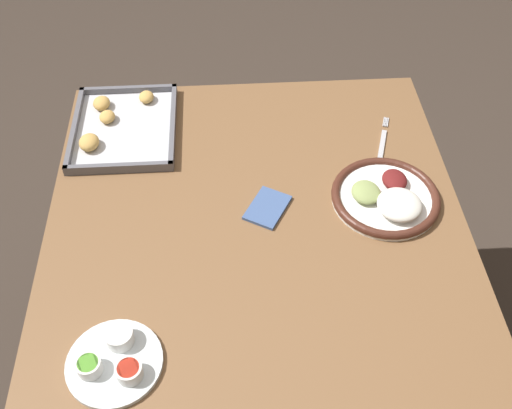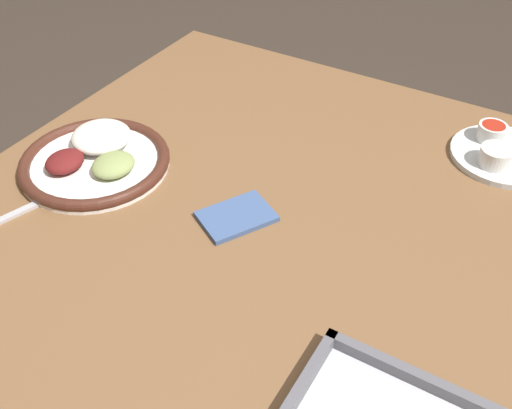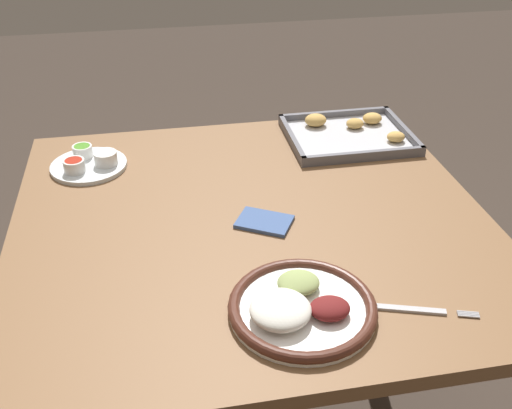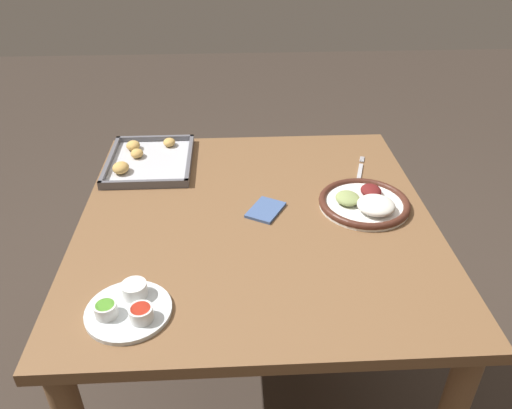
{
  "view_description": "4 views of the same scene",
  "coord_description": "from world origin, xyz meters",
  "px_view_note": "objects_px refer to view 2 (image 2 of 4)",
  "views": [
    {
      "loc": [
        -0.86,
        0.05,
        1.72
      ],
      "look_at": [
        0.01,
        0.0,
        0.75
      ],
      "focal_mm": 42.0,
      "sensor_mm": 36.0,
      "label": 1
    },
    {
      "loc": [
        0.58,
        0.34,
        1.31
      ],
      "look_at": [
        0.01,
        0.0,
        0.75
      ],
      "focal_mm": 42.0,
      "sensor_mm": 36.0,
      "label": 2
    },
    {
      "loc": [
        -0.18,
        -1.01,
        1.39
      ],
      "look_at": [
        0.01,
        0.0,
        0.75
      ],
      "focal_mm": 42.0,
      "sensor_mm": 36.0,
      "label": 3
    },
    {
      "loc": [
        -1.08,
        0.06,
        1.46
      ],
      "look_at": [
        0.01,
        0.0,
        0.75
      ],
      "focal_mm": 35.0,
      "sensor_mm": 36.0,
      "label": 4
    }
  ],
  "objects_px": {
    "dinner_plate": "(96,159)",
    "saucer_plate": "(504,151)",
    "fork": "(6,218)",
    "napkin": "(237,216)"
  },
  "relations": [
    {
      "from": "fork",
      "to": "napkin",
      "type": "xyz_separation_m",
      "value": [
        -0.18,
        0.29,
        0.0
      ]
    },
    {
      "from": "dinner_plate",
      "to": "fork",
      "type": "relative_size",
      "value": 1.15
    },
    {
      "from": "saucer_plate",
      "to": "dinner_plate",
      "type": "bearing_deg",
      "value": -57.63
    },
    {
      "from": "fork",
      "to": "saucer_plate",
      "type": "height_order",
      "value": "saucer_plate"
    },
    {
      "from": "fork",
      "to": "napkin",
      "type": "height_order",
      "value": "napkin"
    },
    {
      "from": "fork",
      "to": "napkin",
      "type": "bearing_deg",
      "value": 138.62
    },
    {
      "from": "dinner_plate",
      "to": "napkin",
      "type": "distance_m",
      "value": 0.27
    },
    {
      "from": "dinner_plate",
      "to": "napkin",
      "type": "bearing_deg",
      "value": 91.33
    },
    {
      "from": "saucer_plate",
      "to": "napkin",
      "type": "bearing_deg",
      "value": -40.4
    },
    {
      "from": "dinner_plate",
      "to": "saucer_plate",
      "type": "height_order",
      "value": "dinner_plate"
    }
  ]
}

